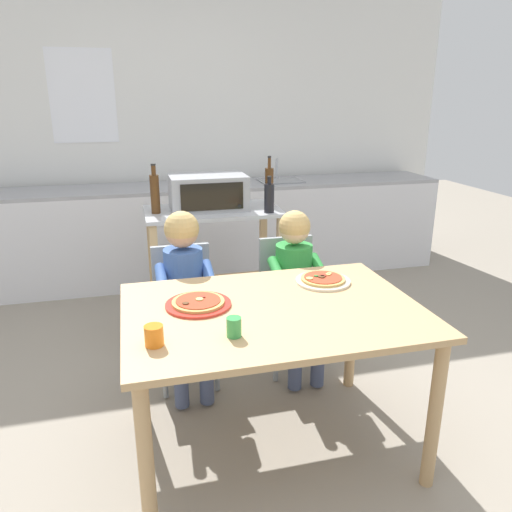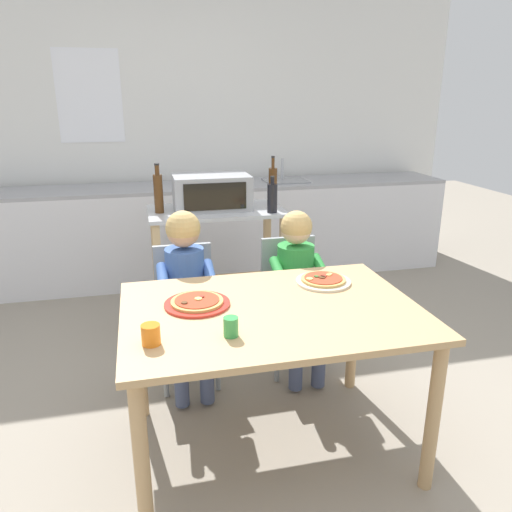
{
  "view_description": "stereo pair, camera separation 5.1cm",
  "coord_description": "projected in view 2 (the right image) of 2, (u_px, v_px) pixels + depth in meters",
  "views": [
    {
      "loc": [
        -0.59,
        -1.96,
        1.66
      ],
      "look_at": [
        0.0,
        0.3,
        0.9
      ],
      "focal_mm": 34.74,
      "sensor_mm": 36.0,
      "label": 1
    },
    {
      "loc": [
        -0.54,
        -1.97,
        1.66
      ],
      "look_at": [
        0.0,
        0.3,
        0.9
      ],
      "focal_mm": 34.74,
      "sensor_mm": 36.0,
      "label": 2
    }
  ],
  "objects": [
    {
      "name": "bottle_brown_beer",
      "position": [
        158.0,
        192.0,
        3.32
      ],
      "size": [
        0.06,
        0.06,
        0.33
      ],
      "color": "#4C2D14",
      "rests_on": "kitchen_island_cart"
    },
    {
      "name": "dining_chair_right",
      "position": [
        292.0,
        293.0,
        3.09
      ],
      "size": [
        0.36,
        0.36,
        0.81
      ],
      "color": "gray",
      "rests_on": "ground"
    },
    {
      "name": "bottle_tall_green_wine",
      "position": [
        272.0,
        198.0,
        3.34
      ],
      "size": [
        0.07,
        0.07,
        0.25
      ],
      "color": "black",
      "rests_on": "kitchen_island_cart"
    },
    {
      "name": "dining_chair_left",
      "position": [
        186.0,
        304.0,
        2.94
      ],
      "size": [
        0.36,
        0.36,
        0.81
      ],
      "color": "gray",
      "rests_on": "ground"
    },
    {
      "name": "child_in_blue_striped_shirt",
      "position": [
        186.0,
        280.0,
        2.77
      ],
      "size": [
        0.32,
        0.42,
        1.04
      ],
      "color": "#424C6B",
      "rests_on": "ground"
    },
    {
      "name": "ground_plane",
      "position": [
        229.0,
        340.0,
        3.52
      ],
      "size": [
        11.48,
        11.48,
        0.0
      ],
      "primitive_type": "plane",
      "color": "gray"
    },
    {
      "name": "child_in_green_shirt",
      "position": [
        298.0,
        275.0,
        2.92
      ],
      "size": [
        0.32,
        0.42,
        1.0
      ],
      "color": "#424C6B",
      "rests_on": "ground"
    },
    {
      "name": "bottle_dark_olive_oil",
      "position": [
        273.0,
        186.0,
        3.54
      ],
      "size": [
        0.06,
        0.06,
        0.35
      ],
      "color": "#4C2D14",
      "rests_on": "kitchen_island_cart"
    },
    {
      "name": "drinking_cup_green",
      "position": [
        231.0,
        327.0,
        1.95
      ],
      "size": [
        0.06,
        0.06,
        0.08
      ],
      "primitive_type": "cylinder",
      "color": "green",
      "rests_on": "dining_table"
    },
    {
      "name": "toaster_oven",
      "position": [
        212.0,
        192.0,
        3.44
      ],
      "size": [
        0.52,
        0.34,
        0.24
      ],
      "color": "#999BA0",
      "rests_on": "kitchen_island_cart"
    },
    {
      "name": "pizza_plate_red_rimmed",
      "position": [
        197.0,
        303.0,
        2.25
      ],
      "size": [
        0.3,
        0.3,
        0.03
      ],
      "color": "red",
      "rests_on": "dining_table"
    },
    {
      "name": "drinking_cup_orange",
      "position": [
        151.0,
        335.0,
        1.89
      ],
      "size": [
        0.07,
        0.07,
        0.08
      ],
      "primitive_type": "cylinder",
      "color": "orange",
      "rests_on": "dining_table"
    },
    {
      "name": "dining_table",
      "position": [
        271.0,
        327.0,
        2.26
      ],
      "size": [
        1.33,
        0.94,
        0.75
      ],
      "color": "tan",
      "rests_on": "ground"
    },
    {
      "name": "kitchen_counter",
      "position": [
        202.0,
        231.0,
        4.65
      ],
      "size": [
        4.67,
        0.6,
        1.08
      ],
      "color": "silver",
      "rests_on": "ground"
    },
    {
      "name": "back_wall_tiled",
      "position": [
        193.0,
        129.0,
        4.75
      ],
      "size": [
        5.18,
        0.13,
        2.7
      ],
      "color": "white",
      "rests_on": "ground"
    },
    {
      "name": "kitchen_island_cart",
      "position": [
        217.0,
        251.0,
        3.56
      ],
      "size": [
        0.94,
        0.53,
        0.9
      ],
      "color": "#B7BABF",
      "rests_on": "ground"
    },
    {
      "name": "pizza_plate_cream",
      "position": [
        323.0,
        280.0,
        2.52
      ],
      "size": [
        0.28,
        0.28,
        0.03
      ],
      "color": "beige",
      "rests_on": "dining_table"
    }
  ]
}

